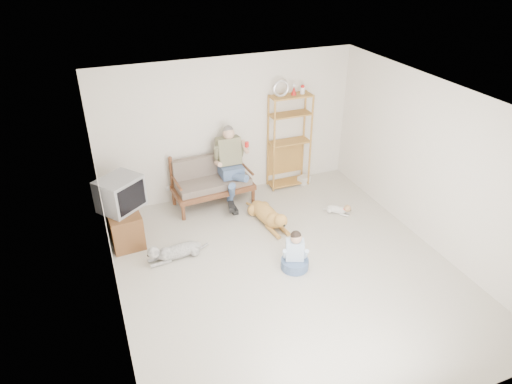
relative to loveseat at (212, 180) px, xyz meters
name	(u,v)px	position (x,y,z in m)	size (l,w,h in m)	color
floor	(288,271)	(0.48, -2.43, -0.49)	(5.50, 5.50, 0.00)	silver
ceiling	(295,103)	(0.48, -2.43, 2.21)	(5.50, 5.50, 0.00)	white
wall_back	(229,128)	(0.48, 0.32, 0.86)	(5.00, 5.00, 0.00)	beige
wall_front	(419,335)	(0.48, -5.18, 0.86)	(5.00, 5.00, 0.00)	beige
wall_left	(108,233)	(-2.02, -2.43, 0.86)	(5.50, 5.50, 0.00)	beige
wall_right	(434,167)	(2.98, -2.43, 0.86)	(5.50, 5.50, 0.00)	beige
loveseat	(212,180)	(0.00, 0.00, 0.00)	(1.54, 0.80, 0.95)	brown
man	(232,172)	(0.34, -0.21, 0.21)	(0.58, 0.83, 1.34)	#4A6588
etagere	(289,141)	(1.66, 0.12, 0.50)	(0.85, 0.37, 2.22)	#B48438
book_stack	(304,180)	(2.01, 0.04, -0.41)	(0.24, 0.18, 0.15)	white
tv_stand	(124,225)	(-1.75, -0.65, -0.19)	(0.56, 0.93, 0.60)	brown
crt_tv	(120,194)	(-1.72, -0.62, 0.39)	(0.85, 0.82, 0.55)	gray
wall_outlet	(169,188)	(-0.77, 0.31, -0.19)	(0.12, 0.02, 0.08)	white
golden_retriever	(269,216)	(0.72, -1.10, -0.32)	(0.44, 1.33, 0.41)	#CA8D46
shaggy_dog	(174,252)	(-1.10, -1.47, -0.36)	(1.09, 0.34, 0.32)	silver
terrier	(340,209)	(2.08, -1.27, -0.40)	(0.44, 0.44, 0.21)	silver
child	(295,255)	(0.61, -2.40, -0.24)	(0.43, 0.43, 0.68)	#4A6588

